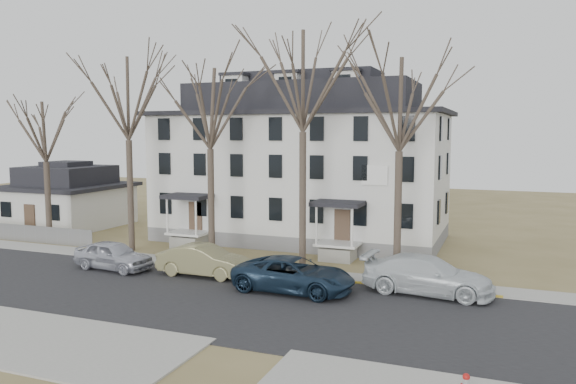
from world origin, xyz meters
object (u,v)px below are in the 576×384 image
at_px(car_silver, 113,256).
at_px(car_tan, 204,261).
at_px(car_white, 428,276).
at_px(boarding_house, 302,165).
at_px(car_navy, 294,275).
at_px(bicycle_left, 187,242).
at_px(tree_mid_left, 210,102).
at_px(small_house, 68,199).
at_px(tree_mid_right, 400,98).
at_px(tree_bungalow, 45,127).
at_px(tree_center, 303,73).
at_px(tree_far_left, 127,92).

distance_m(car_silver, car_tan, 5.53).
xyz_separation_m(car_tan, car_white, (11.73, 0.94, 0.06)).
relative_size(boarding_house, car_navy, 3.48).
relative_size(car_silver, bicycle_left, 2.79).
bearing_deg(boarding_house, car_silver, -117.22).
distance_m(tree_mid_left, bicycle_left, 9.78).
height_order(tree_mid_left, car_white, tree_mid_left).
bearing_deg(small_house, car_tan, -28.87).
relative_size(car_tan, car_navy, 0.85).
bearing_deg(car_silver, boarding_house, -21.69).
distance_m(tree_mid_right, tree_bungalow, 24.54).
xyz_separation_m(boarding_house, bicycle_left, (-5.91, -6.34, -4.93)).
bearing_deg(tree_mid_left, tree_center, 0.00).
distance_m(boarding_house, tree_mid_right, 12.51).
relative_size(tree_mid_right, car_white, 2.05).
bearing_deg(car_white, tree_far_left, 85.10).
distance_m(tree_mid_left, tree_center, 6.18).
distance_m(boarding_house, tree_bungalow, 18.17).
bearing_deg(tree_far_left, tree_mid_right, 0.00).
height_order(tree_center, car_white, tree_center).
distance_m(tree_mid_right, car_tan, 13.70).
bearing_deg(tree_far_left, car_silver, -64.07).
xyz_separation_m(tree_far_left, car_navy, (13.43, -5.23, -9.51)).
xyz_separation_m(boarding_house, small_house, (-20.00, -1.96, -3.13)).
bearing_deg(car_white, tree_bungalow, 87.55).
height_order(small_house, car_white, small_house).
bearing_deg(small_house, tree_bungalow, -57.16).
distance_m(tree_center, tree_mid_right, 5.70).
distance_m(boarding_house, small_house, 20.34).
bearing_deg(boarding_house, bicycle_left, -133.00).
bearing_deg(bicycle_left, boarding_house, -45.44).
distance_m(tree_far_left, car_silver, 10.93).
distance_m(car_tan, bicycle_left, 7.66).
xyz_separation_m(tree_far_left, tree_mid_left, (6.00, 0.00, -0.74)).
bearing_deg(boarding_house, tree_bungalow, -152.99).
bearing_deg(tree_mid_right, tree_center, 180.00).
bearing_deg(car_tan, tree_mid_left, 23.50).
bearing_deg(tree_bungalow, car_silver, -27.23).
height_order(tree_center, tree_bungalow, tree_center).
height_order(small_house, car_navy, small_house).
bearing_deg(boarding_house, car_white, -47.16).
bearing_deg(tree_bungalow, boarding_house, 27.01).
bearing_deg(tree_center, car_white, -23.19).
height_order(boarding_house, tree_mid_right, tree_mid_right).
distance_m(tree_far_left, car_tan, 13.01).
xyz_separation_m(tree_mid_right, car_white, (2.07, -3.24, -8.70)).
bearing_deg(tree_mid_right, boarding_house, 136.19).
height_order(tree_far_left, car_white, tree_far_left).
relative_size(tree_far_left, car_white, 2.21).
relative_size(car_white, bicycle_left, 3.65).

